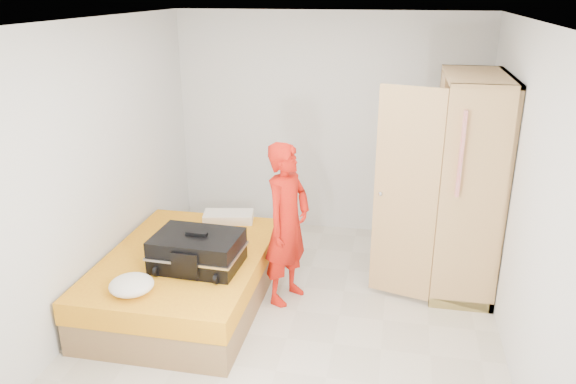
% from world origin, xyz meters
% --- Properties ---
extents(room, '(4.00, 4.02, 2.60)m').
position_xyz_m(room, '(0.00, 0.00, 1.30)').
color(room, beige).
rests_on(room, ground).
extents(bed, '(1.42, 2.02, 0.50)m').
position_xyz_m(bed, '(-1.05, -0.05, 0.25)').
color(bed, olive).
rests_on(bed, ground).
extents(wardrobe, '(1.15, 1.20, 2.10)m').
position_xyz_m(wardrobe, '(1.45, 0.87, 1.00)').
color(wardrobe, tan).
rests_on(wardrobe, ground).
extents(person, '(0.56, 0.66, 1.55)m').
position_xyz_m(person, '(-0.13, 0.22, 0.78)').
color(person, red).
rests_on(person, ground).
extents(suitcase, '(0.79, 0.60, 0.33)m').
position_xyz_m(suitcase, '(-0.85, -0.23, 0.65)').
color(suitcase, black).
rests_on(suitcase, bed).
extents(round_cushion, '(0.36, 0.36, 0.14)m').
position_xyz_m(round_cushion, '(-1.22, -0.77, 0.57)').
color(round_cushion, white).
rests_on(round_cushion, bed).
extents(pillow, '(0.56, 0.36, 0.09)m').
position_xyz_m(pillow, '(-0.88, 0.80, 0.55)').
color(pillow, white).
rests_on(pillow, bed).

